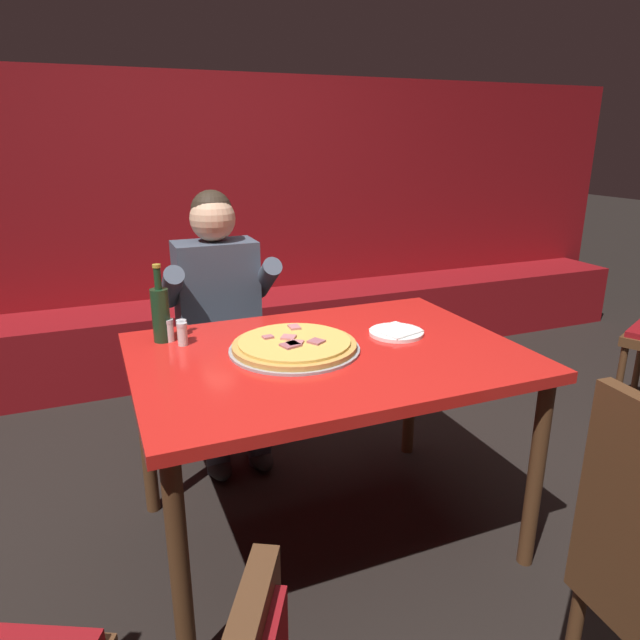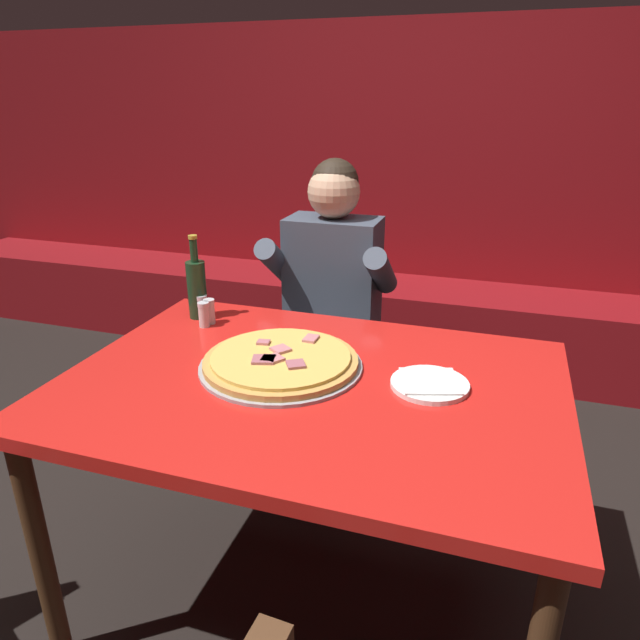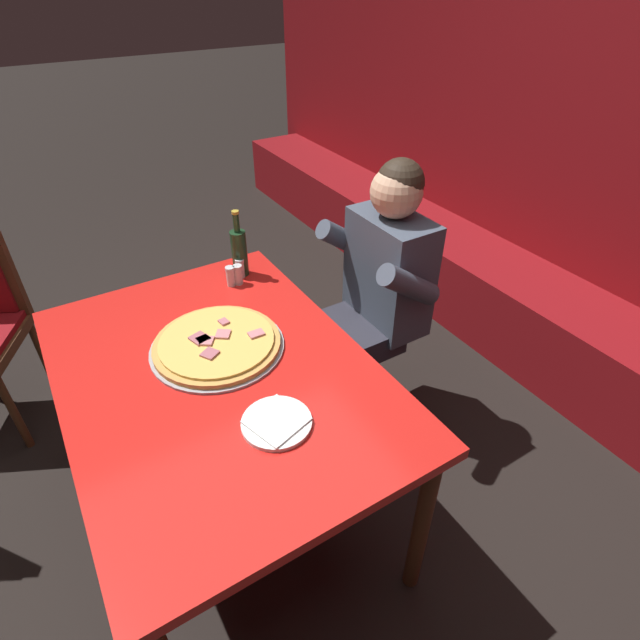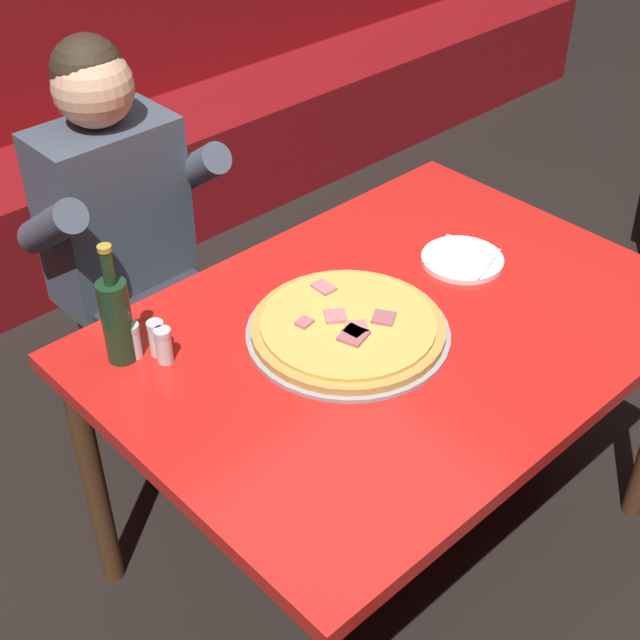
# 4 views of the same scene
# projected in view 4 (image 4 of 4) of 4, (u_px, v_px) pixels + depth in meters

# --- Properties ---
(ground_plane) EXTENTS (24.00, 24.00, 0.00)m
(ground_plane) POSITION_uv_depth(u_px,v_px,m) (382.00, 540.00, 2.54)
(ground_plane) COLOR black
(booth_bench) EXTENTS (6.46, 0.48, 0.46)m
(booth_bench) POSITION_uv_depth(u_px,v_px,m) (40.00, 223.00, 3.48)
(booth_bench) COLOR maroon
(booth_bench) RESTS_ON ground_plane
(main_dining_table) EXTENTS (1.36, 0.97, 0.78)m
(main_dining_table) POSITION_uv_depth(u_px,v_px,m) (394.00, 350.00, 2.11)
(main_dining_table) COLOR #4C2D19
(main_dining_table) RESTS_ON ground_plane
(pizza) EXTENTS (0.47, 0.47, 0.05)m
(pizza) POSITION_uv_depth(u_px,v_px,m) (348.00, 328.00, 2.02)
(pizza) COLOR #9E9EA3
(pizza) RESTS_ON main_dining_table
(plate_white_paper) EXTENTS (0.21, 0.21, 0.02)m
(plate_white_paper) POSITION_uv_depth(u_px,v_px,m) (462.00, 259.00, 2.27)
(plate_white_paper) COLOR white
(plate_white_paper) RESTS_ON main_dining_table
(beer_bottle) EXTENTS (0.07, 0.07, 0.29)m
(beer_bottle) POSITION_uv_depth(u_px,v_px,m) (116.00, 318.00, 1.90)
(beer_bottle) COLOR #19381E
(beer_bottle) RESTS_ON main_dining_table
(shaker_oregano) EXTENTS (0.04, 0.04, 0.09)m
(shaker_oregano) POSITION_uv_depth(u_px,v_px,m) (157.00, 339.00, 1.96)
(shaker_oregano) COLOR silver
(shaker_oregano) RESTS_ON main_dining_table
(shaker_red_pepper_flakes) EXTENTS (0.04, 0.04, 0.09)m
(shaker_red_pepper_flakes) POSITION_uv_depth(u_px,v_px,m) (133.00, 342.00, 1.95)
(shaker_red_pepper_flakes) COLOR silver
(shaker_red_pepper_flakes) RESTS_ON main_dining_table
(shaker_parmesan) EXTENTS (0.04, 0.04, 0.09)m
(shaker_parmesan) POSITION_uv_depth(u_px,v_px,m) (164.00, 347.00, 1.94)
(shaker_parmesan) COLOR silver
(shaker_parmesan) RESTS_ON main_dining_table
(diner_seated_blue_shirt) EXTENTS (0.53, 0.53, 1.27)m
(diner_seated_blue_shirt) POSITION_uv_depth(u_px,v_px,m) (134.00, 247.00, 2.46)
(diner_seated_blue_shirt) COLOR black
(diner_seated_blue_shirt) RESTS_ON ground_plane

